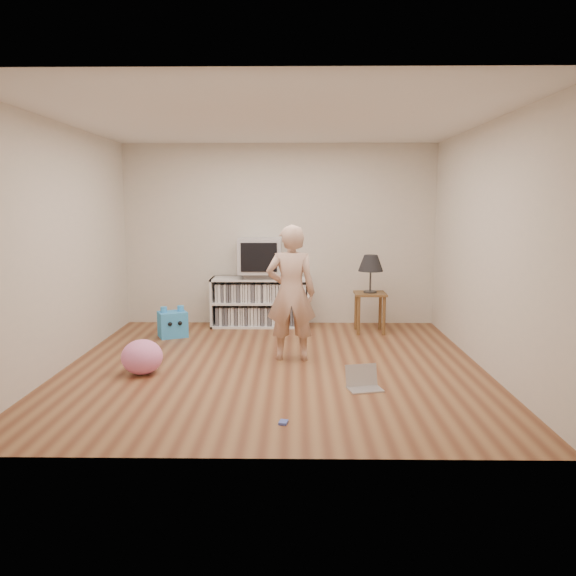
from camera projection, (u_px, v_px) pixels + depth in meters
The scene contains 13 objects.
ground at pixel (274, 366), 6.11m from camera, with size 4.50×4.50×0.00m, color brown.
walls at pixel (273, 247), 5.92m from camera, with size 4.52×4.52×2.60m.
ceiling at pixel (273, 120), 5.73m from camera, with size 4.50×4.50×0.01m, color white.
media_unit at pixel (261, 302), 8.08m from camera, with size 1.40×0.45×0.70m.
dvd_deck at pixel (260, 275), 8.00m from camera, with size 0.45×0.35×0.07m, color gray.
crt_tv at pixel (260, 256), 7.96m from camera, with size 0.60×0.53×0.50m.
side_table at pixel (370, 302), 7.66m from camera, with size 0.42×0.42×0.55m.
table_lamp at pixel (371, 264), 7.59m from camera, with size 0.34×0.34×0.52m.
person at pixel (291, 293), 6.26m from camera, with size 0.56×0.36×1.52m, color #D4A991.
laptop at pixel (363, 382), 5.37m from camera, with size 0.36×0.32×0.22m.
playing_cards at pixel (283, 422), 4.51m from camera, with size 0.07×0.09×0.02m, color #4B60C8.
plush_blue at pixel (173, 324), 7.43m from camera, with size 0.44×0.40×0.41m.
plush_pink at pixel (142, 357), 5.80m from camera, with size 0.42×0.42×0.36m, color pink.
Camera 1 is at (0.24, -5.92, 1.75)m, focal length 35.00 mm.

